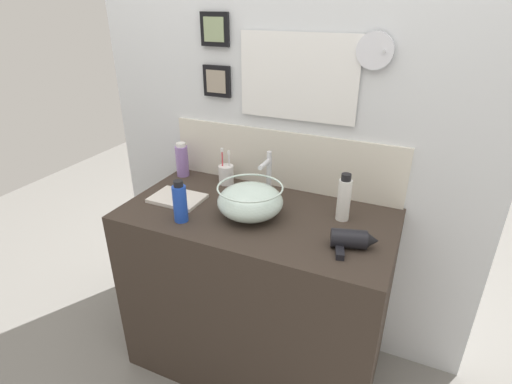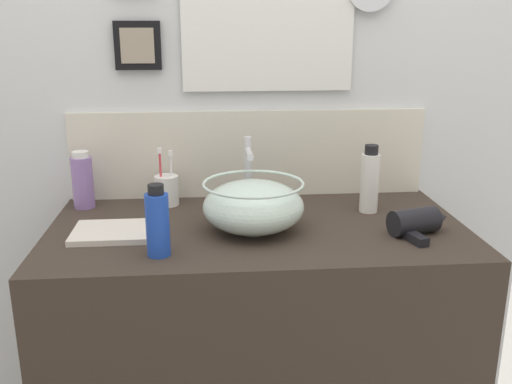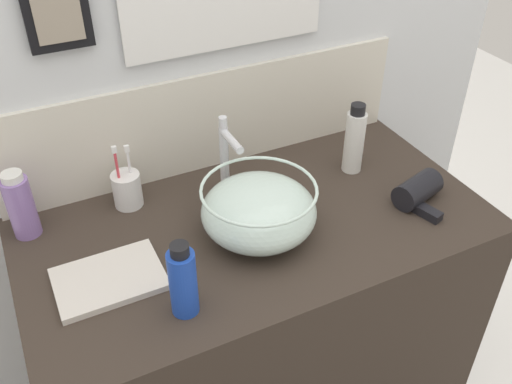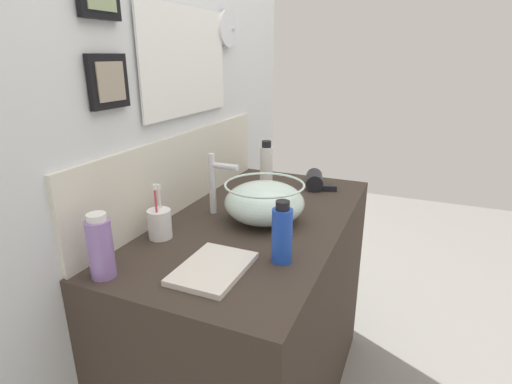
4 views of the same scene
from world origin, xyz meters
name	(u,v)px [view 2 (image 2 of 4)]	position (x,y,z in m)	size (l,w,h in m)	color
vanity_counter	(257,359)	(0.00, 0.00, 0.43)	(1.17, 0.61, 0.86)	#382D26
back_panel	(248,68)	(0.00, 0.33, 1.27)	(1.92, 0.09, 2.55)	silver
glass_bowl_sink	(253,205)	(-0.01, -0.04, 0.94)	(0.28, 0.28, 0.14)	silver
faucet	(248,169)	(-0.01, 0.15, 0.99)	(0.02, 0.11, 0.22)	silver
hair_drier	(419,222)	(0.43, -0.10, 0.90)	(0.19, 0.16, 0.07)	black
toothbrush_cup	(167,190)	(-0.27, 0.22, 0.91)	(0.07, 0.07, 0.18)	white
lotion_bottle	(83,181)	(-0.52, 0.22, 0.95)	(0.06, 0.06, 0.18)	#8C6BB2
shampoo_bottle	(370,181)	(0.35, 0.10, 0.96)	(0.05, 0.05, 0.21)	white
soap_dispenser	(158,223)	(-0.26, -0.19, 0.95)	(0.06, 0.06, 0.18)	blue
hand_towel	(117,232)	(-0.38, -0.04, 0.87)	(0.24, 0.17, 0.02)	silver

